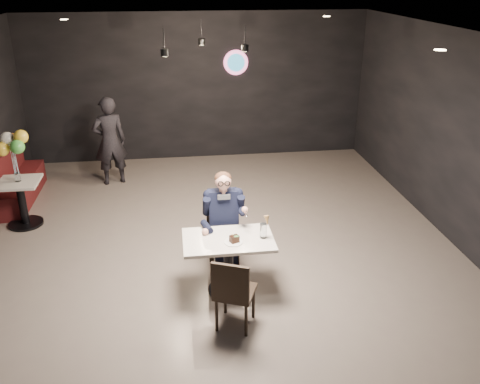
{
  "coord_description": "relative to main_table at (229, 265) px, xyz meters",
  "views": [
    {
      "loc": [
        -0.53,
        -5.97,
        3.75
      ],
      "look_at": [
        0.28,
        -0.0,
        1.09
      ],
      "focal_mm": 38.0,
      "sensor_mm": 36.0,
      "label": 1
    }
  ],
  "objects": [
    {
      "name": "balloon_bunch",
      "position": [
        -3.01,
        2.24,
        0.85
      ],
      "size": [
        0.39,
        0.39,
        0.65
      ],
      "primitive_type": "cube",
      "color": "yellow",
      "rests_on": "balloon_vase"
    },
    {
      "name": "floor",
      "position": [
        -0.06,
        0.6,
        -0.38
      ],
      "size": [
        9.0,
        9.0,
        0.0
      ],
      "primitive_type": "plane",
      "color": "slate",
      "rests_on": "ground"
    },
    {
      "name": "wafer_cone",
      "position": [
        0.46,
        -0.06,
        0.62
      ],
      "size": [
        0.07,
        0.07,
        0.12
      ],
      "primitive_type": "cone",
      "rotation": [
        0.0,
        0.0,
        0.26
      ],
      "color": "tan",
      "rests_on": "sundae_glass"
    },
    {
      "name": "mint_leaf",
      "position": [
        0.09,
        -0.12,
        0.47
      ],
      "size": [
        0.06,
        0.04,
        0.01
      ],
      "primitive_type": "ellipsoid",
      "color": "#287C33",
      "rests_on": "cake_slice"
    },
    {
      "name": "dessert_plate",
      "position": [
        0.05,
        -0.11,
        0.38
      ],
      "size": [
        0.22,
        0.22,
        0.01
      ],
      "primitive_type": "cylinder",
      "color": "white",
      "rests_on": "main_table"
    },
    {
      "name": "chair_near",
      "position": [
        0.0,
        -0.67,
        0.09
      ],
      "size": [
        0.56,
        0.59,
        0.92
      ],
      "primitive_type": "cube",
      "rotation": [
        0.0,
        0.0,
        -0.4
      ],
      "color": "black",
      "rests_on": "floor"
    },
    {
      "name": "side_table",
      "position": [
        -3.01,
        2.24,
        0.01
      ],
      "size": [
        0.61,
        0.61,
        0.77
      ],
      "primitive_type": "cube",
      "color": "silver",
      "rests_on": "floor"
    },
    {
      "name": "pendant_lights",
      "position": [
        -0.06,
        2.6,
        2.51
      ],
      "size": [
        1.4,
        1.2,
        0.36
      ],
      "primitive_type": "cube",
      "color": "black",
      "rests_on": "floor"
    },
    {
      "name": "sundae_glass",
      "position": [
        0.42,
        -0.03,
        0.47
      ],
      "size": [
        0.08,
        0.08,
        0.19
      ],
      "primitive_type": "cylinder",
      "color": "silver",
      "rests_on": "main_table"
    },
    {
      "name": "passerby",
      "position": [
        -1.77,
        3.83,
        0.45
      ],
      "size": [
        0.69,
        0.55,
        1.66
      ],
      "primitive_type": "imported",
      "rotation": [
        0.0,
        0.0,
        3.42
      ],
      "color": "black",
      "rests_on": "floor"
    },
    {
      "name": "booth_bench",
      "position": [
        -3.31,
        3.24,
        0.08
      ],
      "size": [
        0.46,
        1.82,
        0.91
      ],
      "primitive_type": "cube",
      "color": "#410F0E",
      "rests_on": "floor"
    },
    {
      "name": "main_table",
      "position": [
        0.0,
        0.0,
        0.0
      ],
      "size": [
        1.1,
        0.7,
        0.75
      ],
      "primitive_type": "cube",
      "color": "silver",
      "rests_on": "floor"
    },
    {
      "name": "seated_man",
      "position": [
        0.0,
        0.55,
        0.34
      ],
      "size": [
        0.6,
        0.8,
        1.44
      ],
      "primitive_type": "cube",
      "color": "black",
      "rests_on": "floor"
    },
    {
      "name": "chair_far",
      "position": [
        0.0,
        0.55,
        0.09
      ],
      "size": [
        0.42,
        0.46,
        0.92
      ],
      "primitive_type": "cube",
      "color": "black",
      "rests_on": "floor"
    },
    {
      "name": "wall_sign",
      "position": [
        0.74,
        5.07,
        1.62
      ],
      "size": [
        0.5,
        0.06,
        0.5
      ],
      "primitive_type": null,
      "color": "pink",
      "rests_on": "floor"
    },
    {
      "name": "balloon_vase",
      "position": [
        -3.01,
        2.24,
        0.44
      ],
      "size": [
        0.09,
        0.09,
        0.14
      ],
      "primitive_type": "cylinder",
      "color": "silver",
      "rests_on": "side_table"
    },
    {
      "name": "cake_slice",
      "position": [
        0.06,
        -0.11,
        0.42
      ],
      "size": [
        0.12,
        0.11,
        0.07
      ],
      "primitive_type": "cube",
      "rotation": [
        0.0,
        0.0,
        0.35
      ],
      "color": "black",
      "rests_on": "dessert_plate"
    }
  ]
}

